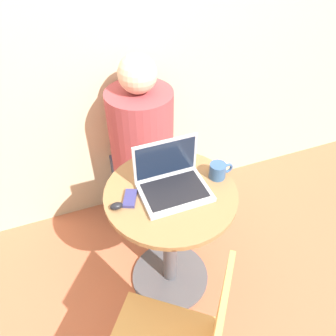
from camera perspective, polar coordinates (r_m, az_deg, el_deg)
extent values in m
plane|color=#B26042|center=(2.09, 0.37, -18.37)|extent=(12.00, 12.00, 0.00)
cube|color=beige|center=(1.85, -8.88, 25.17)|extent=(7.00, 0.05, 2.60)
cylinder|color=#4C4C51|center=(2.08, 0.37, -18.23)|extent=(0.45, 0.45, 0.02)
cylinder|color=#4C4C51|center=(1.78, 0.42, -12.45)|extent=(0.08, 0.08, 0.69)
cylinder|color=olive|center=(1.51, 0.48, -4.43)|extent=(0.62, 0.62, 0.02)
cube|color=#B7B7BC|center=(1.49, 1.15, -4.18)|extent=(0.31, 0.23, 0.02)
cube|color=black|center=(1.48, 1.15, -3.86)|extent=(0.27, 0.18, 0.00)
cube|color=#B7B7BC|center=(1.49, -0.45, 1.73)|extent=(0.31, 0.01, 0.20)
cube|color=#141E33|center=(1.48, -0.37, 1.60)|extent=(0.28, 0.00, 0.18)
cube|color=navy|center=(1.47, -6.63, -5.26)|extent=(0.09, 0.12, 0.02)
ellipsoid|color=black|center=(1.44, -8.97, -6.56)|extent=(0.06, 0.04, 0.03)
cylinder|color=#335684|center=(1.56, 8.62, -0.49)|extent=(0.08, 0.08, 0.08)
torus|color=#335684|center=(1.59, 10.32, -0.03)|extent=(0.06, 0.01, 0.06)
cylinder|color=tan|center=(1.73, -5.73, -25.16)|extent=(0.04, 0.04, 0.44)
cube|color=#3D4766|center=(2.32, -5.00, -1.88)|extent=(0.36, 0.53, 0.43)
cylinder|color=#993D42|center=(1.92, -4.68, 6.09)|extent=(0.38, 0.38, 0.53)
sphere|color=beige|center=(1.74, -5.35, 16.02)|extent=(0.21, 0.21, 0.21)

